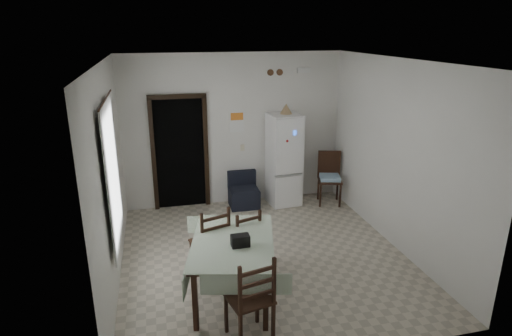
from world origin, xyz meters
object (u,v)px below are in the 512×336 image
object	(u,v)px
corner_chair	(330,179)
dining_chair_far_left	(210,241)
dining_chair_far_right	(243,239)
fridge	(284,160)
navy_seat	(244,190)
dining_table	(233,269)
dining_chair_near_head	(249,297)

from	to	relation	value
corner_chair	dining_chair_far_left	xyz separation A→B (m)	(-2.63, -2.04, 0.02)
dining_chair_far_left	dining_chair_far_right	bearing A→B (deg)	166.73
fridge	corner_chair	distance (m)	0.98
fridge	dining_chair_far_left	world-z (taller)	fridge
navy_seat	dining_chair_far_left	bearing A→B (deg)	-111.86
dining_chair_far_right	corner_chair	bearing A→B (deg)	-154.59
dining_chair_far_left	dining_chair_far_right	world-z (taller)	dining_chair_far_left
dining_table	dining_chair_far_left	distance (m)	0.61
dining_chair_far_left	fridge	bearing A→B (deg)	-146.09
dining_chair_far_left	dining_chair_near_head	xyz separation A→B (m)	(0.24, -1.37, -0.00)
dining_table	dining_chair_far_right	size ratio (longest dim) A/B	1.60
dining_table	dining_chair_near_head	distance (m)	0.83
navy_seat	dining_chair_far_right	size ratio (longest dim) A/B	0.70
corner_chair	dining_chair_near_head	size ratio (longest dim) A/B	0.96
fridge	corner_chair	bearing A→B (deg)	-20.98
fridge	navy_seat	size ratio (longest dim) A/B	2.65
dining_table	fridge	bearing A→B (deg)	74.85
navy_seat	dining_chair_far_right	bearing A→B (deg)	-101.43
fridge	corner_chair	xyz separation A→B (m)	(0.87, -0.24, -0.38)
navy_seat	dining_table	size ratio (longest dim) A/B	0.44
dining_chair_far_right	dining_table	bearing A→B (deg)	49.94
dining_chair_far_right	dining_chair_near_head	bearing A→B (deg)	63.60
fridge	dining_table	xyz separation A→B (m)	(-1.55, -2.83, -0.49)
fridge	navy_seat	bearing A→B (deg)	174.69
corner_chair	dining_chair_near_head	distance (m)	4.16
dining_table	dining_chair_far_right	xyz separation A→B (m)	(0.25, 0.59, 0.08)
dining_table	corner_chair	bearing A→B (deg)	60.51
dining_chair_far_right	dining_chair_near_head	size ratio (longest dim) A/B	0.90
corner_chair	dining_chair_far_right	distance (m)	2.94
navy_seat	fridge	bearing A→B (deg)	1.13
navy_seat	dining_table	distance (m)	2.93
corner_chair	dining_chair_near_head	world-z (taller)	dining_chair_near_head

